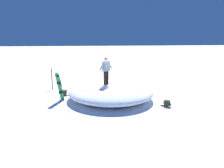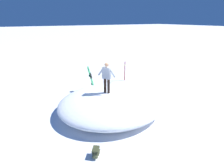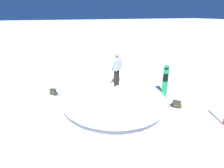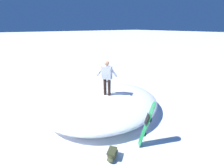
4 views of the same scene
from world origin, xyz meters
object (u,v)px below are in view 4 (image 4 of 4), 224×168
at_px(snowboard_primary_upright, 147,124).
at_px(backpack_far, 107,84).
at_px(snowboarder_standing, 107,76).
at_px(backpack_near, 112,154).

distance_m(snowboard_primary_upright, backpack_far, 5.97).
relative_size(snowboard_primary_upright, backpack_far, 3.00).
relative_size(snowboarder_standing, backpack_far, 2.85).
xyz_separation_m(snowboarder_standing, snowboard_primary_upright, (-0.24, -2.63, -0.94)).
bearing_deg(backpack_near, snowboard_primary_upright, -9.06).
bearing_deg(backpack_far, backpack_near, -123.44).
relative_size(snowboarder_standing, snowboard_primary_upright, 0.95).
height_order(snowboarder_standing, snowboard_primary_upright, snowboarder_standing).
xyz_separation_m(snowboard_primary_upright, backpack_near, (-1.27, 0.20, -0.70)).
bearing_deg(backpack_near, snowboarder_standing, 58.04).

